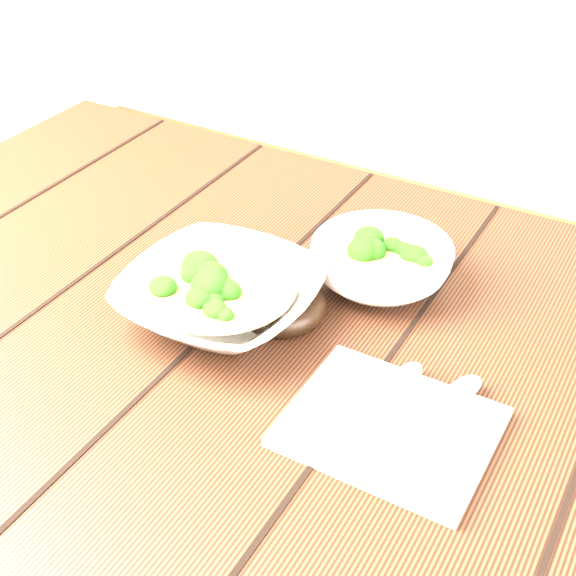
{
  "coord_description": "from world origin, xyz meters",
  "views": [
    {
      "loc": [
        0.42,
        -0.62,
        1.33
      ],
      "look_at": [
        0.05,
        0.01,
        0.8
      ],
      "focal_mm": 50.0,
      "sensor_mm": 36.0,
      "label": 1
    }
  ],
  "objects": [
    {
      "name": "spoon_left",
      "position": [
        0.21,
        -0.05,
        0.76
      ],
      "size": [
        0.03,
        0.16,
        0.01
      ],
      "color": "#B7B2A2",
      "rests_on": "napkin"
    },
    {
      "name": "table",
      "position": [
        0.0,
        0.0,
        0.63
      ],
      "size": [
        1.2,
        0.8,
        0.75
      ],
      "color": "#3B1E11",
      "rests_on": "ground"
    },
    {
      "name": "spoon_right",
      "position": [
        0.26,
        -0.04,
        0.76
      ],
      "size": [
        0.06,
        0.16,
        0.01
      ],
      "color": "#B7B2A2",
      "rests_on": "napkin"
    },
    {
      "name": "soup_bowl_back",
      "position": [
        0.11,
        0.14,
        0.78
      ],
      "size": [
        0.19,
        0.19,
        0.06
      ],
      "color": "silver",
      "rests_on": "table"
    },
    {
      "name": "napkin",
      "position": [
        0.22,
        -0.09,
        0.76
      ],
      "size": [
        0.2,
        0.16,
        0.01
      ],
      "primitive_type": "cube",
      "rotation": [
        0.0,
        0.0,
        -0.0
      ],
      "color": "beige",
      "rests_on": "table"
    },
    {
      "name": "soup_bowl_front",
      "position": [
        -0.02,
        -0.02,
        0.78
      ],
      "size": [
        0.22,
        0.22,
        0.06
      ],
      "color": "silver",
      "rests_on": "table"
    },
    {
      "name": "trivet",
      "position": [
        0.04,
        0.02,
        0.76
      ],
      "size": [
        0.13,
        0.13,
        0.03
      ],
      "primitive_type": "torus",
      "rotation": [
        0.0,
        0.0,
        0.27
      ],
      "color": "black",
      "rests_on": "table"
    }
  ]
}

